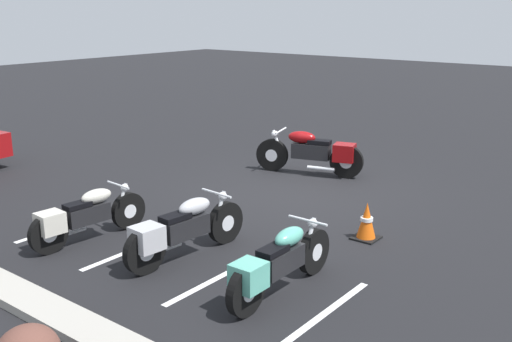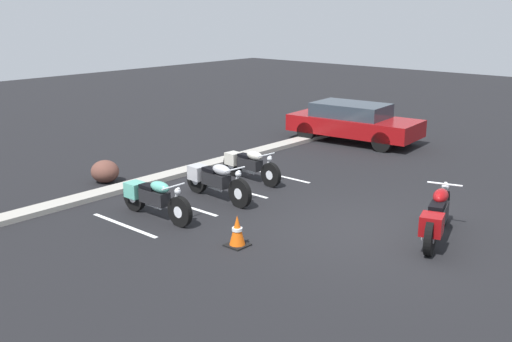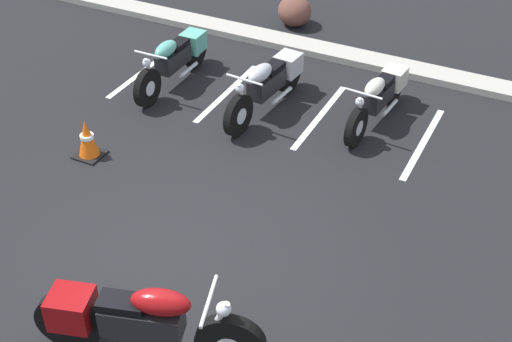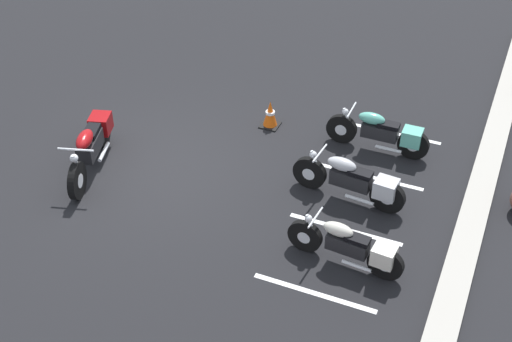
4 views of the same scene
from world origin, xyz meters
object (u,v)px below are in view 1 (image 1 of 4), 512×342
parked_bike_0 (278,263)px  parked_bike_1 (181,229)px  motorcycle_maroon_featured (314,152)px  parked_bike_2 (84,216)px  traffic_cone (367,222)px

parked_bike_0 → parked_bike_1: 1.79m
motorcycle_maroon_featured → parked_bike_1: size_ratio=1.06×
parked_bike_2 → parked_bike_1: bearing=-70.2°
motorcycle_maroon_featured → parked_bike_2: (0.73, 5.56, -0.08)m
parked_bike_0 → parked_bike_1: parked_bike_1 is taller
parked_bike_1 → traffic_cone: size_ratio=3.66×
parked_bike_1 → parked_bike_2: size_ratio=1.08×
parked_bike_1 → traffic_cone: (-1.76, -2.39, -0.18)m
motorcycle_maroon_featured → parked_bike_1: (-0.96, 5.10, -0.04)m
parked_bike_0 → parked_bike_1: bearing=87.4°
traffic_cone → parked_bike_2: bearing=39.5°
motorcycle_maroon_featured → parked_bike_1: 5.19m
motorcycle_maroon_featured → traffic_cone: size_ratio=3.90×
parked_bike_1 → traffic_cone: parked_bike_1 is taller
parked_bike_2 → traffic_cone: 4.47m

